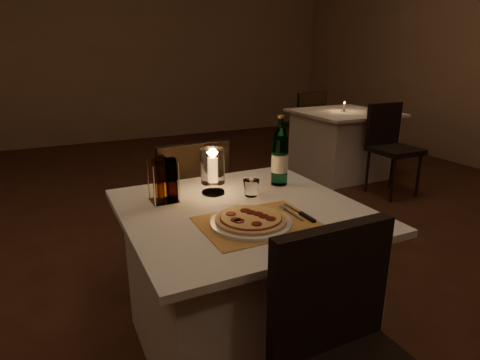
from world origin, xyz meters
name	(u,v)px	position (x,y,z in m)	size (l,w,h in m)	color
floor	(232,321)	(0.00, 0.00, -0.01)	(8.00, 10.00, 0.02)	#432215
wall_back	(91,44)	(0.00, 5.01, 1.50)	(8.00, 0.02, 3.00)	#977557
main_table	(242,281)	(-0.05, -0.22, 0.37)	(1.00, 1.00, 0.74)	white
chair_near	(348,348)	(-0.05, -0.93, 0.55)	(0.42, 0.42, 0.90)	black
chair_far	(190,198)	(-0.05, 0.49, 0.55)	(0.42, 0.42, 0.90)	black
placemat	(258,223)	(-0.07, -0.40, 0.74)	(0.45, 0.34, 0.00)	#C88F45
plate	(251,222)	(-0.10, -0.40, 0.75)	(0.32, 0.32, 0.01)	white
pizza	(251,219)	(-0.10, -0.40, 0.77)	(0.28, 0.28, 0.02)	#D8B77F
fork	(289,212)	(0.09, -0.37, 0.75)	(0.02, 0.18, 0.00)	silver
knife	(304,215)	(0.13, -0.43, 0.75)	(0.02, 0.22, 0.01)	black
tumbler	(251,188)	(0.05, -0.10, 0.78)	(0.08, 0.08, 0.08)	white
water_bottle	(280,157)	(0.26, -0.01, 0.88)	(0.08, 0.08, 0.35)	#549C71
hurricane_candle	(213,168)	(-0.09, 0.00, 0.87)	(0.11, 0.11, 0.22)	white
cruet_caddy	(164,182)	(-0.33, -0.01, 0.84)	(0.12, 0.12, 0.21)	white
neighbor_table_right	(341,143)	(2.30, 1.92, 0.37)	(1.00, 1.00, 0.74)	white
neighbor_chair_ra	(390,140)	(2.30, 1.21, 0.55)	(0.42, 0.42, 0.90)	black
neighbor_chair_rb	(307,119)	(2.30, 2.64, 0.55)	(0.42, 0.42, 0.90)	black
neighbor_candle_right	(344,107)	(2.30, 1.92, 0.79)	(0.03, 0.03, 0.11)	white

